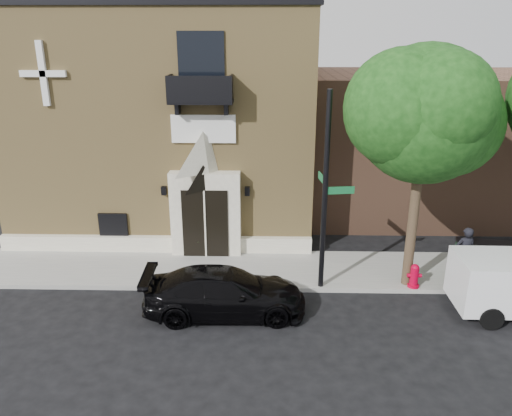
{
  "coord_description": "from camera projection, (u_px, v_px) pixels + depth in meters",
  "views": [
    {
      "loc": [
        1.29,
        -14.69,
        8.15
      ],
      "look_at": [
        0.9,
        2.0,
        2.25
      ],
      "focal_mm": 35.0,
      "sensor_mm": 36.0,
      "label": 1
    }
  ],
  "objects": [
    {
      "name": "pedestrian_near",
      "position": [
        465.0,
        253.0,
        16.95
      ],
      "size": [
        0.69,
        0.48,
        1.84
      ],
      "primitive_type": "imported",
      "rotation": [
        0.0,
        0.0,
        3.2
      ],
      "color": "black",
      "rests_on": "sidewalk"
    },
    {
      "name": "ground",
      "position": [
        228.0,
        291.0,
        16.59
      ],
      "size": [
        120.0,
        120.0,
        0.0
      ],
      "primitive_type": "plane",
      "color": "black",
      "rests_on": "ground"
    },
    {
      "name": "church",
      "position": [
        174.0,
        114.0,
        22.61
      ],
      "size": [
        12.2,
        11.01,
        9.3
      ],
      "color": "#A88A4F",
      "rests_on": "ground"
    },
    {
      "name": "black_sedan",
      "position": [
        225.0,
        292.0,
        15.1
      ],
      "size": [
        4.98,
        2.2,
        1.42
      ],
      "primitive_type": "imported",
      "rotation": [
        0.0,
        0.0,
        1.61
      ],
      "color": "black",
      "rests_on": "ground"
    },
    {
      "name": "dumpster",
      "position": [
        485.0,
        261.0,
        16.99
      ],
      "size": [
        2.07,
        1.43,
        1.24
      ],
      "rotation": [
        0.0,
        0.0,
        -0.2
      ],
      "color": "#0E3519",
      "rests_on": "sidewalk"
    },
    {
      "name": "street_tree_left",
      "position": [
        427.0,
        113.0,
        14.83
      ],
      "size": [
        4.97,
        4.38,
        7.77
      ],
      "color": "#38281C",
      "rests_on": "sidewalk"
    },
    {
      "name": "street_sign",
      "position": [
        325.0,
        193.0,
        15.6
      ],
      "size": [
        1.07,
        1.02,
        6.44
      ],
      "rotation": [
        0.0,
        0.0,
        0.13
      ],
      "color": "black",
      "rests_on": "sidewalk"
    },
    {
      "name": "fire_hydrant",
      "position": [
        414.0,
        276.0,
        16.46
      ],
      "size": [
        0.47,
        0.37,
        0.82
      ],
      "color": "#AF0022",
      "rests_on": "sidewalk"
    },
    {
      "name": "sidewalk",
      "position": [
        259.0,
        270.0,
        17.96
      ],
      "size": [
        42.0,
        3.0,
        0.15
      ],
      "primitive_type": "cube",
      "color": "gray",
      "rests_on": "ground"
    },
    {
      "name": "neighbour_building",
      "position": [
        492.0,
        142.0,
        23.74
      ],
      "size": [
        18.0,
        8.0,
        6.4
      ],
      "primitive_type": "cube",
      "color": "brown",
      "rests_on": "ground"
    },
    {
      "name": "planter",
      "position": [
        204.0,
        243.0,
        19.02
      ],
      "size": [
        0.88,
        0.82,
        0.79
      ],
      "primitive_type": "imported",
      "rotation": [
        0.0,
        0.0,
        0.35
      ],
      "color": "#416330",
      "rests_on": "sidewalk"
    }
  ]
}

